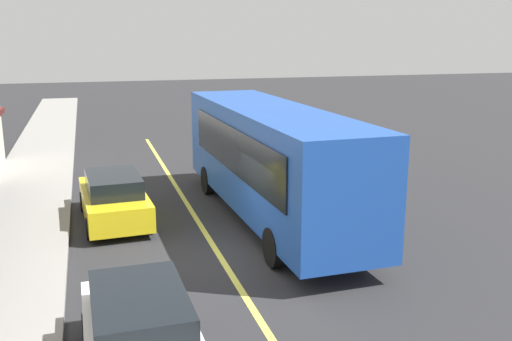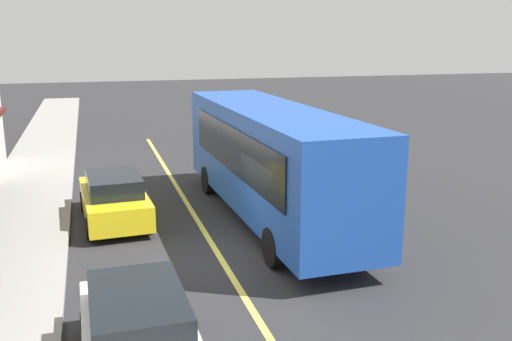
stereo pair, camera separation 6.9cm
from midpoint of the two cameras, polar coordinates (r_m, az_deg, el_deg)
name	(u,v)px [view 1 (the left image)]	position (r m, az deg, el deg)	size (l,w,h in m)	color
ground	(221,259)	(14.87, -3.61, -8.80)	(120.00, 120.00, 0.00)	#28282B
sidewalk	(0,281)	(14.69, -24.28, -9.98)	(80.00, 2.93, 0.15)	gray
lane_centre_stripe	(221,259)	(14.86, -3.61, -8.78)	(36.00, 0.16, 0.01)	#D8D14C
bus	(270,157)	(17.38, 1.26, 1.36)	(11.19, 2.83, 3.50)	#1E4CAD
car_white	(142,340)	(9.93, -11.55, -16.23)	(4.33, 1.93, 1.52)	white
car_yellow	(114,198)	(17.98, -14.11, -2.72)	(4.40, 2.06, 1.52)	yellow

